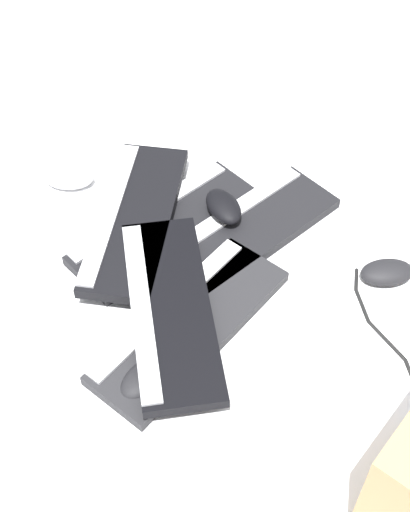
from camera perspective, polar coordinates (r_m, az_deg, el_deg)
ground_plane at (r=1.48m, az=-2.45°, el=-1.05°), size 3.20×3.20×0.00m
keyboard_0 at (r=1.54m, az=-3.15°, el=2.32°), size 0.24×0.46×0.03m
keyboard_1 at (r=1.37m, az=-1.25°, el=-5.51°), size 0.18×0.45×0.03m
keyboard_2 at (r=1.53m, az=3.18°, el=1.89°), size 0.24×0.46×0.03m
keyboard_3 at (r=1.52m, az=-5.65°, el=3.08°), size 0.33×0.46×0.03m
keyboard_4 at (r=1.36m, az=-2.89°, el=-4.17°), size 0.42×0.42×0.03m
mouse_0 at (r=1.49m, az=14.36°, el=-1.27°), size 0.13×0.12×0.04m
mouse_1 at (r=1.53m, az=1.49°, el=3.99°), size 0.13×0.11×0.04m
mouse_2 at (r=1.31m, az=-4.81°, el=-9.72°), size 0.08×0.12×0.04m
mouse_3 at (r=1.67m, az=-10.80°, el=6.13°), size 0.13×0.12×0.04m
cable_0 at (r=1.38m, az=15.65°, el=-8.48°), size 0.35×0.34×0.01m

